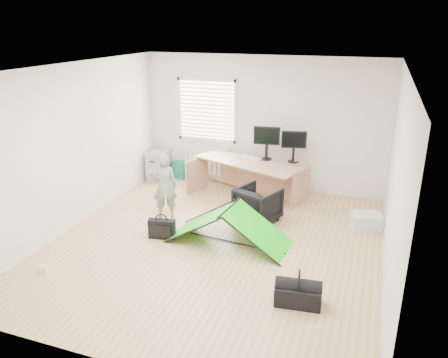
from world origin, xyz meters
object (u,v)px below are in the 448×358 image
(thermos, at_px, (296,156))
(monitor_left, at_px, (267,148))
(desk, at_px, (247,180))
(monitor_right, at_px, (294,151))
(kite, at_px, (229,225))
(duffel_bag, at_px, (298,295))
(storage_crate, at_px, (366,221))
(person, at_px, (165,186))
(laptop_bag, at_px, (162,229))
(filing_cabinet, at_px, (159,165))
(office_chair, at_px, (258,204))

(thermos, bearing_deg, monitor_left, -177.96)
(desk, relative_size, thermos, 8.66)
(monitor_right, distance_m, kite, 2.37)
(duffel_bag, bearing_deg, storage_crate, 67.67)
(kite, bearing_deg, duffel_bag, -37.18)
(desk, bearing_deg, person, -108.08)
(kite, relative_size, duffel_bag, 3.35)
(kite, distance_m, laptop_bag, 1.09)
(filing_cabinet, xyz_separation_m, duffel_bag, (3.75, -3.54, -0.20))
(office_chair, bearing_deg, kite, 98.59)
(desk, xyz_separation_m, office_chair, (0.50, -0.98, -0.06))
(person, height_order, kite, person)
(filing_cabinet, xyz_separation_m, laptop_bag, (1.36, -2.53, -0.16))
(laptop_bag, bearing_deg, filing_cabinet, 107.14)
(monitor_left, distance_m, person, 2.22)
(filing_cabinet, bearing_deg, office_chair, -35.16)
(person, bearing_deg, kite, 133.71)
(person, bearing_deg, monitor_left, -155.31)
(filing_cabinet, height_order, thermos, thermos)
(person, xyz_separation_m, storage_crate, (3.39, 0.71, -0.45))
(desk, xyz_separation_m, laptop_bag, (-0.78, -2.14, -0.21))
(thermos, bearing_deg, filing_cabinet, 178.36)
(filing_cabinet, bearing_deg, monitor_left, -10.16)
(kite, height_order, storage_crate, kite)
(desk, bearing_deg, office_chair, -43.55)
(thermos, bearing_deg, laptop_bag, -124.29)
(storage_crate, bearing_deg, filing_cabinet, 166.32)
(desk, bearing_deg, duffel_bag, -43.34)
(desk, distance_m, monitor_right, 1.07)
(desk, distance_m, duffel_bag, 3.54)
(desk, relative_size, storage_crate, 4.41)
(kite, distance_m, storage_crate, 2.37)
(filing_cabinet, distance_m, office_chair, 2.97)
(monitor_right, bearing_deg, office_chair, -118.58)
(desk, xyz_separation_m, monitor_left, (0.31, 0.29, 0.61))
(laptop_bag, bearing_deg, duffel_bag, -34.15)
(person, distance_m, duffel_bag, 3.24)
(filing_cabinet, distance_m, monitor_right, 3.05)
(filing_cabinet, height_order, monitor_right, monitor_right)
(duffel_bag, bearing_deg, filing_cabinet, 130.13)
(office_chair, bearing_deg, laptop_bag, 64.06)
(desk, height_order, storage_crate, desk)
(monitor_right, distance_m, duffel_bag, 3.62)
(person, xyz_separation_m, duffel_bag, (2.69, -1.75, -0.47))
(desk, distance_m, storage_crate, 2.42)
(person, xyz_separation_m, laptop_bag, (0.30, -0.73, -0.43))
(filing_cabinet, xyz_separation_m, thermos, (3.03, -0.09, 0.53))
(monitor_left, bearing_deg, thermos, -5.49)
(monitor_right, relative_size, kite, 0.25)
(storage_crate, relative_size, laptop_bag, 1.14)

